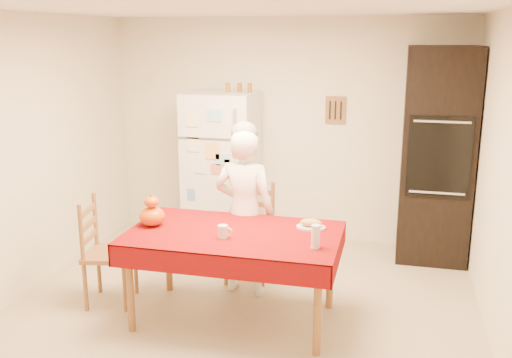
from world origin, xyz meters
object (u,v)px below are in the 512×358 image
(seated_woman, at_px, (245,212))
(bread_plate, at_px, (311,227))
(chair_far, at_px, (252,228))
(oven_cabinet, at_px, (437,156))
(coffee_mug, at_px, (223,231))
(wine_glass, at_px, (316,236))
(refrigerator, at_px, (222,169))
(dining_table, at_px, (234,240))
(pumpkin_lower, at_px, (152,216))
(chair_left, at_px, (102,248))

(seated_woman, xyz_separation_m, bread_plate, (0.64, -0.29, 0.01))
(seated_woman, bearing_deg, chair_far, -82.47)
(oven_cabinet, bearing_deg, coffee_mug, -130.81)
(seated_woman, distance_m, wine_glass, 1.03)
(refrigerator, bearing_deg, dining_table, -69.93)
(oven_cabinet, relative_size, chair_far, 2.32)
(coffee_mug, bearing_deg, dining_table, 71.64)
(coffee_mug, height_order, bread_plate, coffee_mug)
(oven_cabinet, relative_size, wine_glass, 12.50)
(refrigerator, relative_size, pumpkin_lower, 8.03)
(pumpkin_lower, bearing_deg, refrigerator, 88.05)
(refrigerator, bearing_deg, wine_glass, -55.70)
(oven_cabinet, xyz_separation_m, chair_left, (-2.84, -1.78, -0.59))
(chair_left, xyz_separation_m, seated_woman, (1.15, 0.50, 0.25))
(refrigerator, height_order, oven_cabinet, oven_cabinet)
(pumpkin_lower, bearing_deg, dining_table, 0.26)
(chair_far, distance_m, coffee_mug, 1.03)
(chair_far, relative_size, pumpkin_lower, 4.49)
(oven_cabinet, distance_m, bread_plate, 1.92)
(chair_far, relative_size, chair_left, 1.00)
(refrigerator, bearing_deg, pumpkin_lower, -91.95)
(dining_table, height_order, bread_plate, bread_plate)
(wine_glass, bearing_deg, refrigerator, 124.30)
(chair_left, bearing_deg, seated_woman, -77.21)
(dining_table, relative_size, pumpkin_lower, 8.03)
(pumpkin_lower, bearing_deg, wine_glass, -7.47)
(refrigerator, height_order, pumpkin_lower, refrigerator)
(dining_table, relative_size, coffee_mug, 17.00)
(chair_left, bearing_deg, dining_table, -102.23)
(chair_left, xyz_separation_m, coffee_mug, (1.15, -0.17, 0.30))
(pumpkin_lower, bearing_deg, bread_plate, 10.69)
(chair_left, relative_size, seated_woman, 0.62)
(oven_cabinet, height_order, bread_plate, oven_cabinet)
(dining_table, distance_m, chair_far, 0.86)
(oven_cabinet, distance_m, wine_glass, 2.22)
(dining_table, height_order, pumpkin_lower, pumpkin_lower)
(oven_cabinet, height_order, seated_woman, oven_cabinet)
(refrigerator, xyz_separation_m, chair_far, (0.57, -0.92, -0.34))
(refrigerator, xyz_separation_m, oven_cabinet, (2.28, 0.05, 0.25))
(pumpkin_lower, relative_size, wine_glass, 1.20)
(oven_cabinet, xyz_separation_m, pumpkin_lower, (-2.34, -1.81, -0.26))
(chair_far, bearing_deg, dining_table, -82.15)
(chair_left, xyz_separation_m, pumpkin_lower, (0.50, -0.03, 0.33))
(dining_table, xyz_separation_m, chair_far, (-0.07, 0.84, -0.18))
(dining_table, xyz_separation_m, coffee_mug, (-0.05, -0.14, 0.12))
(chair_left, distance_m, wine_glass, 1.93)
(wine_glass, bearing_deg, bread_plate, 102.91)
(coffee_mug, bearing_deg, wine_glass, -3.31)
(dining_table, bearing_deg, wine_glass, -15.14)
(pumpkin_lower, distance_m, wine_glass, 1.40)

